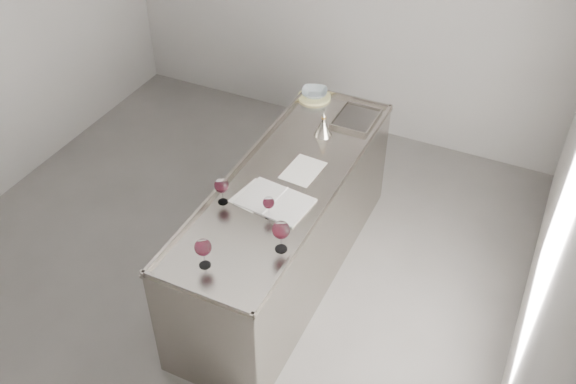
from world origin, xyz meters
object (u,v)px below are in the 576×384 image
at_px(wine_glass_middle, 203,248).
at_px(wine_funnel, 323,128).
at_px(wine_glass_small, 269,203).
at_px(notebook, 275,201).
at_px(counter, 286,227).
at_px(wine_glass_left, 222,186).
at_px(wine_glass_right, 281,231).
at_px(ceramic_bowl, 314,93).

distance_m(wine_glass_middle, wine_funnel, 1.58).
height_order(wine_glass_small, notebook, wine_glass_small).
bearing_deg(counter, wine_glass_middle, -94.66).
bearing_deg(counter, wine_glass_left, -123.81).
bearing_deg(notebook, wine_glass_left, -149.09).
xyz_separation_m(wine_glass_small, wine_funnel, (-0.05, 1.01, -0.05)).
distance_m(counter, wine_funnel, 0.81).
xyz_separation_m(wine_glass_small, notebook, (-0.03, 0.14, -0.10)).
distance_m(wine_glass_left, wine_glass_small, 0.35).
distance_m(wine_glass_middle, notebook, 0.73).
bearing_deg(notebook, wine_funnel, 97.45).
relative_size(wine_glass_right, notebook, 0.44).
height_order(ceramic_bowl, wine_funnel, wine_funnel).
bearing_deg(wine_glass_small, counter, 99.65).
relative_size(counter, wine_glass_right, 11.01).
xyz_separation_m(wine_glass_middle, wine_glass_small, (0.15, 0.56, -0.03)).
relative_size(wine_glass_middle, wine_glass_right, 0.93).
height_order(wine_glass_right, wine_funnel, wine_glass_right).
height_order(wine_glass_right, notebook, wine_glass_right).
height_order(wine_glass_left, wine_funnel, wine_funnel).
bearing_deg(wine_glass_left, counter, 56.19).
bearing_deg(wine_glass_right, wine_funnel, 101.42).
xyz_separation_m(wine_glass_right, notebook, (-0.23, 0.38, -0.15)).
relative_size(counter, notebook, 4.84).
distance_m(counter, notebook, 0.54).
bearing_deg(wine_glass_right, notebook, 121.17).
bearing_deg(notebook, wine_glass_middle, -93.79).
xyz_separation_m(wine_glass_right, wine_funnel, (-0.25, 1.25, -0.09)).
bearing_deg(ceramic_bowl, counter, -76.57).
relative_size(wine_glass_middle, wine_glass_small, 1.29).
height_order(wine_glass_middle, wine_glass_small, wine_glass_middle).
bearing_deg(ceramic_bowl, wine_glass_right, -72.85).
distance_m(wine_glass_small, wine_funnel, 1.02).
relative_size(wine_glass_middle, ceramic_bowl, 0.96).
distance_m(wine_glass_right, ceramic_bowl, 1.81).
height_order(wine_glass_small, ceramic_bowl, wine_glass_small).
xyz_separation_m(counter, ceramic_bowl, (-0.26, 1.08, 0.51)).
relative_size(wine_glass_middle, notebook, 0.41).
bearing_deg(wine_glass_middle, wine_glass_right, 42.21).
xyz_separation_m(counter, wine_glass_left, (-0.28, -0.41, 0.61)).
bearing_deg(wine_glass_small, wine_funnel, 92.69).
bearing_deg(ceramic_bowl, wine_glass_small, -77.60).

